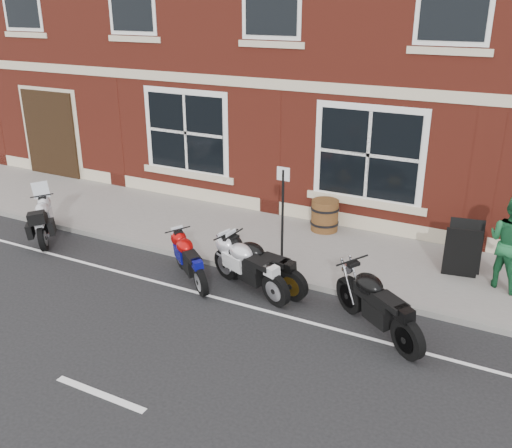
# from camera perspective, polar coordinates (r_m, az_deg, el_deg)

# --- Properties ---
(ground) EXTENTS (80.00, 80.00, 0.00)m
(ground) POSITION_cam_1_polar(r_m,az_deg,el_deg) (10.79, -4.57, -7.82)
(ground) COLOR black
(ground) RESTS_ON ground
(sidewalk) EXTENTS (30.00, 3.00, 0.12)m
(sidewalk) POSITION_cam_1_polar(r_m,az_deg,el_deg) (13.12, 2.36, -1.88)
(sidewalk) COLOR slate
(sidewalk) RESTS_ON ground
(kerb) EXTENTS (30.00, 0.16, 0.12)m
(kerb) POSITION_cam_1_polar(r_m,az_deg,el_deg) (11.84, -0.94, -4.59)
(kerb) COLOR slate
(kerb) RESTS_ON ground
(moto_touring_silver) EXTENTS (1.32, 1.49, 1.24)m
(moto_touring_silver) POSITION_cam_1_polar(r_m,az_deg,el_deg) (14.20, -20.26, 0.53)
(moto_touring_silver) COLOR black
(moto_touring_silver) RESTS_ON ground
(moto_sport_red) EXTENTS (1.54, 1.27, 0.85)m
(moto_sport_red) POSITION_cam_1_polar(r_m,az_deg,el_deg) (11.44, -6.54, -3.36)
(moto_sport_red) COLOR black
(moto_sport_red) RESTS_ON ground
(moto_sport_black) EXTENTS (2.09, 0.51, 0.95)m
(moto_sport_black) POSITION_cam_1_polar(r_m,az_deg,el_deg) (11.03, 0.44, -3.88)
(moto_sport_black) COLOR black
(moto_sport_black) RESTS_ON ground
(moto_sport_silver) EXTENTS (2.00, 0.89, 0.94)m
(moto_sport_silver) POSITION_cam_1_polar(r_m,az_deg,el_deg) (10.94, -0.61, -4.09)
(moto_sport_silver) COLOR black
(moto_sport_silver) RESTS_ON ground
(moto_naked_black) EXTENTS (1.90, 1.46, 1.02)m
(moto_naked_black) POSITION_cam_1_polar(r_m,az_deg,el_deg) (9.82, 12.12, -7.54)
(moto_naked_black) COLOR black
(moto_naked_black) RESTS_ON ground
(pedestrian_right) EXTENTS (1.13, 1.05, 1.85)m
(pedestrian_right) POSITION_cam_1_polar(r_m,az_deg,el_deg) (11.69, 24.12, -1.68)
(pedestrian_right) COLOR #195830
(pedestrian_right) RESTS_ON sidewalk
(a_board_sign) EXTENTS (0.73, 0.54, 1.11)m
(a_board_sign) POSITION_cam_1_polar(r_m,az_deg,el_deg) (12.00, 20.01, -2.40)
(a_board_sign) COLOR black
(a_board_sign) RESTS_ON sidewalk
(barrel_planter) EXTENTS (0.67, 0.67, 0.75)m
(barrel_planter) POSITION_cam_1_polar(r_m,az_deg,el_deg) (13.63, 6.89, 0.87)
(barrel_planter) COLOR #432F11
(barrel_planter) RESTS_ON sidewalk
(parking_sign) EXTENTS (0.28, 0.05, 2.00)m
(parking_sign) POSITION_cam_1_polar(r_m,az_deg,el_deg) (11.83, 2.69, 1.76)
(parking_sign) COLOR black
(parking_sign) RESTS_ON sidewalk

